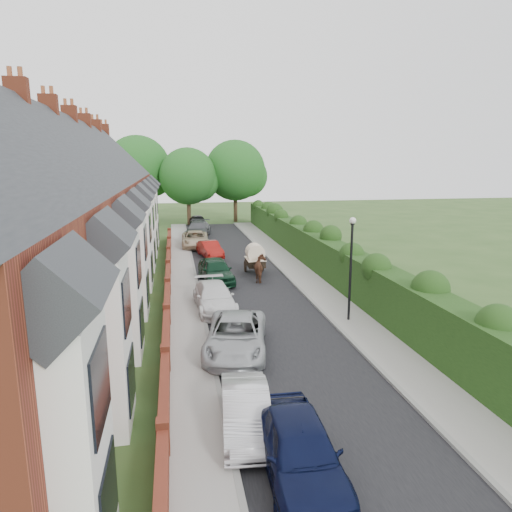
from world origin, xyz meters
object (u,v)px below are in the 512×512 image
(car_beige, at_px, (195,239))
(car_black, at_px, (198,221))
(car_navy, at_px, (300,449))
(horse, at_px, (261,269))
(car_green, at_px, (216,270))
(lamppost, at_px, (351,256))
(car_grey, at_px, (198,229))
(car_red, at_px, (210,249))
(car_silver_a, at_px, (246,411))
(horse_cart, at_px, (255,257))
(car_white, at_px, (214,297))
(car_silver_b, at_px, (236,335))

(car_beige, xyz_separation_m, car_black, (1.01, 13.09, -0.04))
(car_navy, relative_size, horse, 2.30)
(car_green, bearing_deg, lamppost, -62.78)
(car_grey, bearing_deg, car_red, -77.06)
(lamppost, height_order, horse, lamppost)
(car_silver_a, distance_m, horse_cart, 19.00)
(car_black, xyz_separation_m, horse_cart, (2.61, -23.83, 0.52))
(car_navy, relative_size, car_beige, 0.88)
(car_white, height_order, car_red, car_white)
(car_green, relative_size, car_red, 1.17)
(car_beige, bearing_deg, car_silver_a, -88.49)
(lamppost, relative_size, car_navy, 1.13)
(car_green, relative_size, car_black, 1.14)
(car_navy, height_order, car_white, car_navy)
(car_red, height_order, car_black, car_black)
(car_silver_a, distance_m, car_silver_b, 5.62)
(lamppost, xyz_separation_m, car_red, (-5.44, 16.57, -2.65))
(car_grey, bearing_deg, horse, -69.88)
(car_silver_a, distance_m, car_green, 16.82)
(car_grey, distance_m, horse, 18.57)
(car_silver_a, xyz_separation_m, car_red, (0.96, 24.77, 0.00))
(lamppost, height_order, car_navy, lamppost)
(lamppost, xyz_separation_m, car_white, (-6.30, 3.00, -2.60))
(lamppost, distance_m, car_beige, 22.28)
(horse, bearing_deg, car_grey, -76.02)
(car_silver_b, bearing_deg, horse, 85.37)
(lamppost, bearing_deg, car_green, 123.51)
(lamppost, bearing_deg, car_grey, 102.39)
(car_navy, distance_m, car_silver_b, 7.83)
(car_red, relative_size, car_grey, 0.71)
(car_silver_a, relative_size, car_green, 0.85)
(car_silver_b, height_order, car_green, car_green)
(car_red, height_order, car_grey, car_grey)
(horse, bearing_deg, car_green, -1.45)
(car_red, bearing_deg, horse, -83.30)
(car_white, distance_m, horse, 6.37)
(car_beige, bearing_deg, car_grey, 85.67)
(car_green, bearing_deg, car_red, 81.83)
(car_navy, height_order, car_silver_b, car_navy)
(lamppost, distance_m, horse_cart, 11.00)
(car_red, bearing_deg, lamppost, -82.96)
(car_navy, height_order, horse, horse)
(car_black, distance_m, horse, 26.11)
(car_beige, distance_m, car_black, 13.13)
(car_red, bearing_deg, car_silver_a, -103.36)
(lamppost, height_order, car_green, lamppost)
(car_beige, bearing_deg, car_white, -88.18)
(lamppost, distance_m, car_grey, 27.36)
(car_green, xyz_separation_m, horse_cart, (2.92, 1.84, 0.42))
(car_navy, relative_size, car_black, 1.14)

